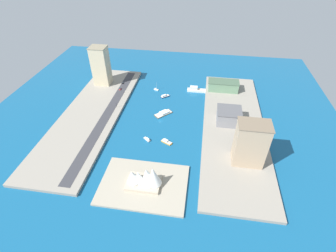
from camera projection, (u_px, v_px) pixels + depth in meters
name	position (u px, v px, depth m)	size (l,w,h in m)	color
ground_plane	(160.00, 121.00, 304.16)	(440.00, 440.00, 0.00)	#145684
quay_west	(233.00, 126.00, 292.77)	(70.00, 240.00, 3.22)	gray
quay_east	(92.00, 113.00, 313.55)	(70.00, 240.00, 3.22)	gray
peninsula_point	(144.00, 184.00, 226.79)	(78.61, 55.87, 2.00)	#A89E89
road_strip	(107.00, 114.00, 310.06)	(11.62, 228.00, 0.15)	#38383D
yacht_sleek_gray	(147.00, 139.00, 275.61)	(8.98, 8.31, 3.03)	#999EA3
barge_flat_brown	(164.00, 113.00, 314.63)	(22.37, 22.38, 3.23)	brown
patrol_launch_navy	(165.00, 96.00, 347.01)	(12.69, 11.53, 3.42)	#1E284C
water_taxi_orange	(166.00, 142.00, 272.55)	(12.99, 9.96, 2.98)	orange
sailboat_small_white	(156.00, 89.00, 362.03)	(8.14, 5.57, 12.27)	white
ferry_white_commuter	(196.00, 90.00, 358.47)	(29.43, 8.44, 7.46)	silver
office_block_beige	(101.00, 66.00, 355.58)	(23.02, 20.28, 55.06)	#C6B793
warehouse_low_gray	(229.00, 116.00, 292.28)	(28.20, 27.01, 16.57)	gray
terminal_long_green	(223.00, 86.00, 352.31)	(42.63, 19.36, 13.75)	slate
apartment_midrise_tan	(250.00, 144.00, 232.79)	(29.88, 20.75, 46.00)	tan
suv_black	(123.00, 83.00, 370.95)	(1.94, 4.29, 1.48)	black
pickup_red	(120.00, 89.00, 356.76)	(2.17, 5.11, 1.63)	black
traffic_light_waterfront	(116.00, 104.00, 318.90)	(0.36, 0.36, 6.50)	black
opera_landmark	(145.00, 177.00, 220.26)	(33.19, 20.92, 22.51)	#BCAD93
park_tree_cluster	(229.00, 111.00, 304.97)	(11.49, 20.38, 8.24)	brown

